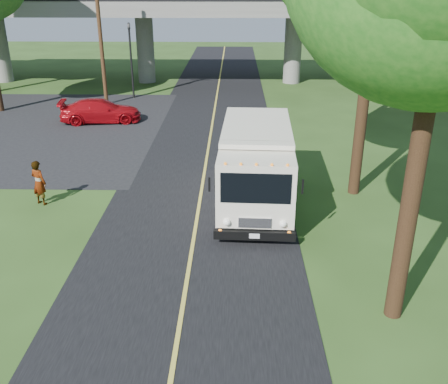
{
  "coord_description": "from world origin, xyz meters",
  "views": [
    {
      "loc": [
        1.34,
        -9.77,
        8.08
      ],
      "look_at": [
        1.01,
        5.22,
        1.6
      ],
      "focal_mm": 40.0,
      "sensor_mm": 36.0,
      "label": 1
    }
  ],
  "objects_px": {
    "utility_pole": "(100,35)",
    "pedestrian": "(39,183)",
    "traffic_signal": "(131,53)",
    "red_sedan": "(101,111)",
    "step_van": "(256,164)"
  },
  "relations": [
    {
      "from": "traffic_signal",
      "to": "utility_pole",
      "type": "bearing_deg",
      "value": -126.87
    },
    {
      "from": "traffic_signal",
      "to": "red_sedan",
      "type": "distance_m",
      "value": 7.05
    },
    {
      "from": "red_sedan",
      "to": "pedestrian",
      "type": "xyz_separation_m",
      "value": [
        0.62,
        -11.84,
        0.19
      ]
    },
    {
      "from": "utility_pole",
      "to": "traffic_signal",
      "type": "bearing_deg",
      "value": 53.13
    },
    {
      "from": "traffic_signal",
      "to": "utility_pole",
      "type": "xyz_separation_m",
      "value": [
        -1.5,
        -2.0,
        1.4
      ]
    },
    {
      "from": "step_van",
      "to": "utility_pole",
      "type": "bearing_deg",
      "value": 123.39
    },
    {
      "from": "utility_pole",
      "to": "red_sedan",
      "type": "relative_size",
      "value": 1.9
    },
    {
      "from": "traffic_signal",
      "to": "red_sedan",
      "type": "height_order",
      "value": "traffic_signal"
    },
    {
      "from": "traffic_signal",
      "to": "red_sedan",
      "type": "relative_size",
      "value": 1.1
    },
    {
      "from": "red_sedan",
      "to": "utility_pole",
      "type": "bearing_deg",
      "value": 0.97
    },
    {
      "from": "pedestrian",
      "to": "utility_pole",
      "type": "bearing_deg",
      "value": -59.53
    },
    {
      "from": "step_van",
      "to": "red_sedan",
      "type": "distance_m",
      "value": 14.59
    },
    {
      "from": "utility_pole",
      "to": "pedestrian",
      "type": "relative_size",
      "value": 5.11
    },
    {
      "from": "red_sedan",
      "to": "traffic_signal",
      "type": "bearing_deg",
      "value": -15.05
    },
    {
      "from": "utility_pole",
      "to": "pedestrian",
      "type": "distance_m",
      "value": 16.85
    }
  ]
}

